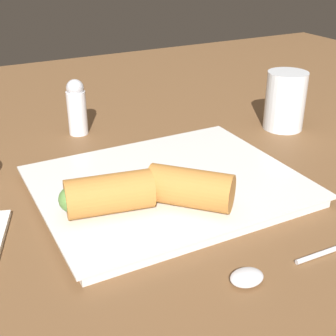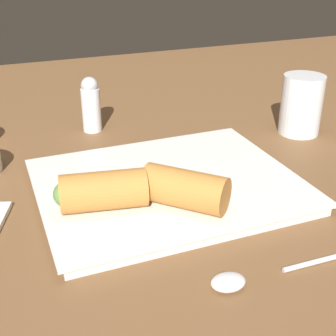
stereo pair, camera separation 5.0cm
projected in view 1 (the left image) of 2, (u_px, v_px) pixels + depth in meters
The scene contains 7 objects.
table_surface at pixel (135, 200), 56.30cm from camera, with size 180.00×140.00×2.00cm.
serving_plate at pixel (168, 186), 55.82cm from camera, with size 30.30×24.31×1.50cm.
roll_front_left at pixel (186, 187), 49.68cm from camera, with size 9.25×9.35×4.16cm.
roll_front_right at pixel (105, 194), 48.33cm from camera, with size 9.96×5.73×4.16cm.
spoon at pixel (276, 268), 42.51cm from camera, with size 19.77×2.52×1.10cm.
drinking_glass at pixel (285, 101), 72.75cm from camera, with size 6.22×6.22×9.07cm.
salt_shaker at pixel (77, 107), 70.76cm from camera, with size 2.93×2.93×8.58cm.
Camera 1 is at (-19.06, -44.96, 29.56)cm, focal length 50.00 mm.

